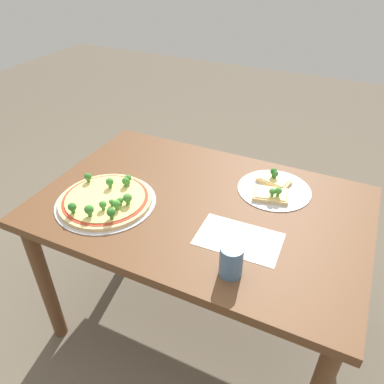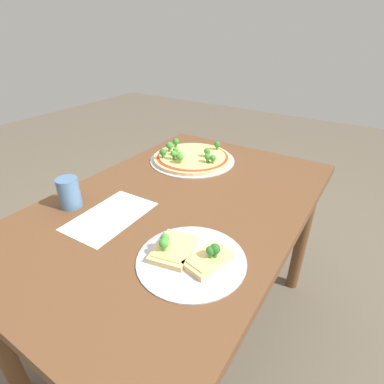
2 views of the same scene
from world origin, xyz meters
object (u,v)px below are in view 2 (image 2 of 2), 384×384
Objects in this scene: pizza_tray_whole at (192,157)px; drinking_cup at (69,193)px; dining_table at (178,222)px; pizza_tray_slice at (189,255)px.

pizza_tray_whole is 0.57m from drinking_cup.
pizza_tray_whole is at bearing -13.22° from drinking_cup.
drinking_cup reaches higher than dining_table.
pizza_tray_slice is at bearing -138.67° from dining_table.
pizza_tray_whole is 1.31× the size of pizza_tray_slice.
pizza_tray_slice is at bearing -147.54° from pizza_tray_whole.
drinking_cup is (-0.23, 0.29, 0.14)m from dining_table.
pizza_tray_slice reaches higher than dining_table.
pizza_tray_whole is (0.33, 0.16, 0.11)m from dining_table.
drinking_cup reaches higher than pizza_tray_whole.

